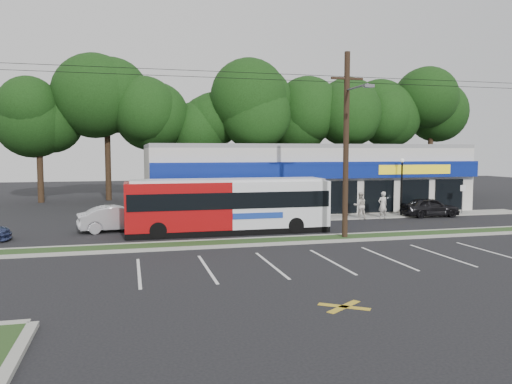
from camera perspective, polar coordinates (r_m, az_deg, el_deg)
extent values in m
plane|color=black|center=(25.63, 4.88, -6.03)|extent=(120.00, 120.00, 0.00)
cube|color=#213E19|center=(26.55, 4.17, -5.52)|extent=(40.00, 1.60, 0.12)
cube|color=#9E9E93|center=(25.76, 4.77, -5.81)|extent=(40.00, 0.25, 0.14)
cube|color=#9E9E93|center=(27.34, 3.60, -5.19)|extent=(40.00, 0.25, 0.14)
cube|color=#9E9E93|center=(35.69, 7.73, -2.94)|extent=(32.00, 2.20, 0.10)
cube|color=silver|center=(42.17, 4.83, 1.59)|extent=(25.00, 12.00, 5.00)
cube|color=navy|center=(36.28, 8.07, 2.49)|extent=(25.00, 0.50, 1.20)
cube|color=black|center=(36.59, 7.93, -0.63)|extent=(24.00, 0.12, 2.40)
cube|color=yellow|center=(39.25, 17.73, 2.47)|extent=(6.00, 0.06, 0.70)
cube|color=gray|center=(42.11, 4.86, 5.19)|extent=(25.00, 12.00, 0.30)
cylinder|color=black|center=(27.24, 10.25, 5.12)|extent=(0.30, 0.30, 10.00)
cube|color=black|center=(27.51, 10.36, 12.64)|extent=(1.80, 0.12, 0.12)
cylinder|color=#59595E|center=(26.35, 11.45, 11.66)|extent=(0.10, 2.40, 0.10)
cube|color=#59595E|center=(25.18, 12.76, 11.75)|extent=(0.50, 0.25, 0.15)
cylinder|color=black|center=(26.43, 4.28, 13.25)|extent=(50.00, 0.02, 0.02)
cylinder|color=black|center=(26.39, 4.27, 12.61)|extent=(50.00, 0.02, 0.02)
cylinder|color=black|center=(37.96, 16.30, 0.33)|extent=(0.12, 0.12, 4.00)
sphere|color=silver|center=(37.87, 16.37, 3.49)|extent=(0.30, 0.30, 0.30)
cylinder|color=#59595E|center=(40.64, 22.50, -0.84)|extent=(0.06, 0.06, 2.20)
cube|color=white|center=(40.53, 22.58, 0.42)|extent=(0.45, 0.04, 0.45)
cylinder|color=black|center=(50.41, -23.09, 2.14)|extent=(0.56, 0.56, 5.72)
sphere|color=black|center=(50.51, -23.29, 8.49)|extent=(6.76, 6.76, 6.76)
cylinder|color=black|center=(49.89, -17.40, 2.28)|extent=(0.56, 0.56, 5.72)
sphere|color=black|center=(50.00, -17.56, 8.69)|extent=(6.76, 6.76, 6.76)
cylinder|color=black|center=(49.87, -11.65, 2.40)|extent=(0.56, 0.56, 5.72)
sphere|color=black|center=(49.97, -11.76, 8.81)|extent=(6.76, 6.76, 6.76)
cylinder|color=black|center=(50.35, -5.95, 2.49)|extent=(0.56, 0.56, 5.72)
sphere|color=black|center=(50.45, -6.01, 8.84)|extent=(6.76, 6.76, 6.76)
cylinder|color=black|center=(51.31, -0.41, 2.55)|extent=(0.56, 0.56, 5.72)
sphere|color=black|center=(51.41, -0.42, 8.79)|extent=(6.76, 6.76, 6.76)
cylinder|color=black|center=(52.73, 4.87, 2.59)|extent=(0.56, 0.56, 5.72)
sphere|color=black|center=(52.83, 4.91, 8.66)|extent=(6.76, 6.76, 6.76)
cylinder|color=black|center=(54.58, 9.84, 2.61)|extent=(0.56, 0.56, 5.72)
sphere|color=black|center=(54.67, 9.92, 8.47)|extent=(6.76, 6.76, 6.76)
cylinder|color=black|center=(56.80, 14.46, 2.61)|extent=(0.56, 0.56, 5.72)
sphere|color=black|center=(56.89, 14.57, 8.24)|extent=(6.76, 6.76, 6.76)
cylinder|color=black|center=(59.37, 18.70, 2.59)|extent=(0.56, 0.56, 5.72)
sphere|color=black|center=(59.45, 18.84, 7.98)|extent=(6.76, 6.76, 6.76)
cube|color=#9F0C0E|center=(28.58, -8.94, -1.55)|extent=(5.86, 2.46, 2.68)
cube|color=white|center=(29.67, 2.39, -1.27)|extent=(5.86, 2.46, 2.68)
cube|color=black|center=(29.18, -3.15, -4.33)|extent=(11.71, 2.43, 0.34)
cube|color=black|center=(28.95, -3.17, -0.79)|extent=(11.48, 2.54, 0.93)
cube|color=black|center=(30.62, 7.71, -0.80)|extent=(0.07, 2.07, 1.37)
cube|color=#193899|center=(28.17, 0.24, -2.73)|extent=(2.93, 0.04, 0.34)
cube|color=white|center=(28.87, -3.18, 1.33)|extent=(11.13, 2.23, 0.18)
cylinder|color=black|center=(27.57, -11.13, -4.35)|extent=(0.94, 0.28, 0.94)
cylinder|color=black|center=(29.74, -11.35, -3.70)|extent=(0.94, 0.28, 0.94)
cylinder|color=black|center=(29.03, 4.55, -3.83)|extent=(0.94, 0.28, 0.94)
cylinder|color=black|center=(31.10, 3.26, -3.25)|extent=(0.94, 0.28, 0.94)
imported|color=black|center=(38.40, 19.27, -1.64)|extent=(4.26, 1.95, 1.41)
imported|color=#B0B2B8|center=(30.85, -15.50, -2.93)|extent=(4.82, 2.34, 1.52)
imported|color=silver|center=(36.28, 14.28, -1.47)|extent=(0.74, 0.53, 1.93)
imported|color=beige|center=(35.71, 11.80, -1.53)|extent=(1.05, 0.89, 1.92)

